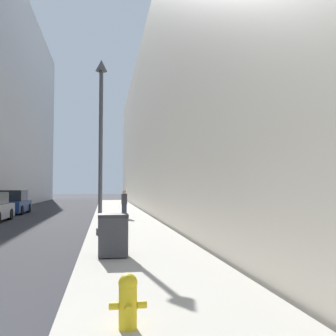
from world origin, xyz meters
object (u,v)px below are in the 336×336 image
(pedestrian_on_sidewalk, at_px, (124,204))
(lamppost, at_px, (101,128))
(trash_bin, at_px, (113,235))
(parked_sedan_far, at_px, (13,203))
(fire_hydrant, at_px, (128,300))

(pedestrian_on_sidewalk, bearing_deg, lamppost, -99.68)
(trash_bin, distance_m, parked_sedan_far, 19.20)
(fire_hydrant, distance_m, lamppost, 9.86)
(trash_bin, relative_size, lamppost, 0.16)
(fire_hydrant, height_order, pedestrian_on_sidewalk, pedestrian_on_sidewalk)
(parked_sedan_far, bearing_deg, lamppost, -65.88)
(parked_sedan_far, height_order, pedestrian_on_sidewalk, pedestrian_on_sidewalk)
(pedestrian_on_sidewalk, bearing_deg, trash_bin, -94.31)
(parked_sedan_far, bearing_deg, fire_hydrant, -73.96)
(fire_hydrant, xyz_separation_m, trash_bin, (-0.08, 4.83, 0.19))
(trash_bin, bearing_deg, parked_sedan_far, 109.82)
(lamppost, relative_size, pedestrian_on_sidewalk, 4.10)
(fire_hydrant, xyz_separation_m, parked_sedan_far, (-6.58, 22.89, 0.27))
(trash_bin, xyz_separation_m, lamppost, (-0.37, 4.36, 3.36))
(fire_hydrant, relative_size, trash_bin, 0.63)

